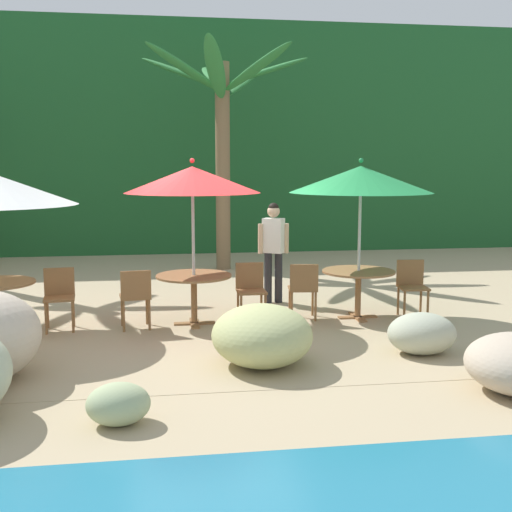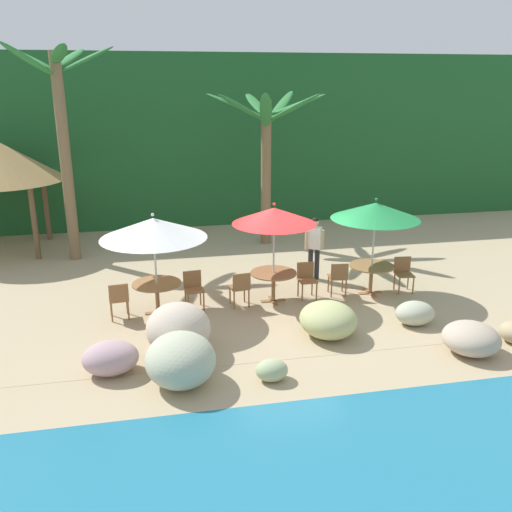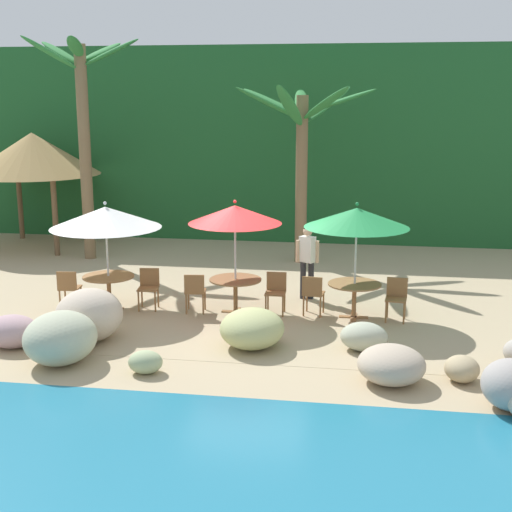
# 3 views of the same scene
# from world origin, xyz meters

# --- Properties ---
(ground_plane) EXTENTS (120.00, 120.00, 0.00)m
(ground_plane) POSITION_xyz_m (0.00, 0.00, 0.00)
(ground_plane) COLOR tan
(terrace_deck) EXTENTS (18.00, 5.20, 0.01)m
(terrace_deck) POSITION_xyz_m (0.00, 0.00, 0.00)
(terrace_deck) COLOR tan
(terrace_deck) RESTS_ON ground
(foliage_backdrop) EXTENTS (28.00, 2.40, 6.00)m
(foliage_backdrop) POSITION_xyz_m (0.00, 9.00, 3.00)
(foliage_backdrop) COLOR #1E5628
(foliage_backdrop) RESTS_ON ground
(rock_seawall) EXTENTS (15.75, 3.33, 0.99)m
(rock_seawall) POSITION_xyz_m (0.17, -2.65, 0.39)
(rock_seawall) COLOR #A9A196
(rock_seawall) RESTS_ON ground
(umbrella_white) EXTENTS (2.34, 2.34, 2.35)m
(umbrella_white) POSITION_xyz_m (-3.03, 0.11, 2.01)
(umbrella_white) COLOR silver
(umbrella_white) RESTS_ON ground
(dining_table_white) EXTENTS (1.10, 1.10, 0.74)m
(dining_table_white) POSITION_xyz_m (-3.03, 0.11, 0.61)
(dining_table_white) COLOR olive
(dining_table_white) RESTS_ON ground
(chair_white_seaward) EXTENTS (0.46, 0.47, 0.87)m
(chair_white_seaward) POSITION_xyz_m (-2.19, 0.29, 0.51)
(chair_white_seaward) COLOR olive
(chair_white_seaward) RESTS_ON ground
(chair_white_inland) EXTENTS (0.46, 0.47, 0.87)m
(chair_white_inland) POSITION_xyz_m (-3.86, -0.07, 0.51)
(chair_white_inland) COLOR olive
(chair_white_inland) RESTS_ON ground
(umbrella_red) EXTENTS (1.95, 1.95, 2.42)m
(umbrella_red) POSITION_xyz_m (-0.29, 0.28, 2.11)
(umbrella_red) COLOR silver
(umbrella_red) RESTS_ON ground
(dining_table_red) EXTENTS (1.10, 1.10, 0.74)m
(dining_table_red) POSITION_xyz_m (-0.29, 0.28, 0.61)
(dining_table_red) COLOR olive
(dining_table_red) RESTS_ON ground
(chair_red_seaward) EXTENTS (0.42, 0.43, 0.87)m
(chair_red_seaward) POSITION_xyz_m (0.56, 0.38, 0.51)
(chair_red_seaward) COLOR olive
(chair_red_seaward) RESTS_ON ground
(chair_red_inland) EXTENTS (0.47, 0.47, 0.87)m
(chair_red_inland) POSITION_xyz_m (-1.12, 0.09, 0.51)
(chair_red_inland) COLOR olive
(chair_red_inland) RESTS_ON ground
(umbrella_green) EXTENTS (2.13, 2.13, 2.43)m
(umbrella_green) POSITION_xyz_m (2.21, 0.30, 2.11)
(umbrella_green) COLOR silver
(umbrella_green) RESTS_ON ground
(dining_table_green) EXTENTS (1.10, 1.10, 0.74)m
(dining_table_green) POSITION_xyz_m (2.21, 0.30, 0.61)
(dining_table_green) COLOR olive
(dining_table_green) RESTS_ON ground
(chair_green_seaward) EXTENTS (0.46, 0.47, 0.87)m
(chair_green_seaward) POSITION_xyz_m (3.06, 0.31, 0.51)
(chair_green_seaward) COLOR olive
(chair_green_seaward) RESTS_ON ground
(chair_green_inland) EXTENTS (0.47, 0.47, 0.87)m
(chair_green_inland) POSITION_xyz_m (1.35, 0.31, 0.51)
(chair_green_inland) COLOR olive
(chair_green_inland) RESTS_ON ground
(palm_tree_nearest) EXTENTS (3.11, 3.20, 6.05)m
(palm_tree_nearest) POSITION_xyz_m (-5.31, 4.72, 3.95)
(palm_tree_nearest) COLOR brown
(palm_tree_nearest) RESTS_ON ground
(palm_tree_second) EXTENTS (3.78, 3.82, 4.81)m
(palm_tree_second) POSITION_xyz_m (0.63, 5.22, 3.42)
(palm_tree_second) COLOR brown
(palm_tree_second) RESTS_ON ground
(waiter_in_white) EXTENTS (0.52, 0.35, 1.70)m
(waiter_in_white) POSITION_xyz_m (1.12, 1.57, 0.99)
(waiter_in_white) COLOR #232328
(waiter_in_white) RESTS_ON ground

